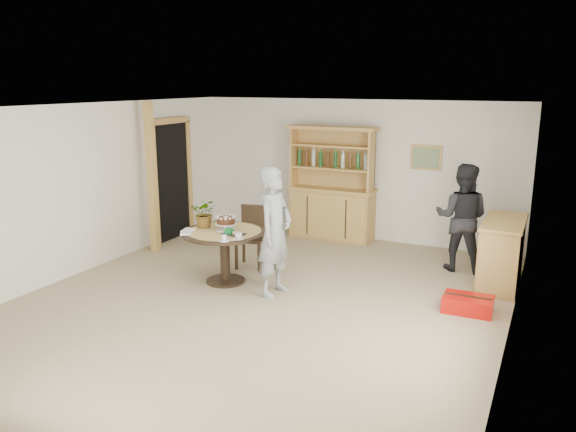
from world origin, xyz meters
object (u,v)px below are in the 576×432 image
at_px(teen_boy, 275,232).
at_px(red_suitcase, 468,304).
at_px(dining_table, 225,241).
at_px(dining_chair, 252,232).
at_px(adult_person, 462,218).
at_px(sideboard, 502,253).
at_px(hutch, 332,201).

distance_m(teen_boy, red_suitcase, 2.61).
bearing_deg(dining_table, dining_chair, 91.14).
distance_m(dining_chair, adult_person, 3.18).
relative_size(sideboard, teen_boy, 0.73).
height_order(hutch, red_suitcase, hutch).
height_order(sideboard, teen_boy, teen_boy).
bearing_deg(dining_table, hutch, 79.69).
bearing_deg(red_suitcase, hutch, 137.21).
relative_size(hutch, teen_boy, 1.18).
distance_m(sideboard, dining_table, 3.89).
bearing_deg(hutch, red_suitcase, -41.02).
xyz_separation_m(sideboard, teen_boy, (-2.70, -1.68, 0.39)).
distance_m(hutch, dining_chair, 2.07).
relative_size(teen_boy, adult_person, 1.06).
relative_size(hutch, adult_person, 1.25).
xyz_separation_m(dining_table, red_suitcase, (3.30, 0.40, -0.50)).
relative_size(dining_chair, teen_boy, 0.55).
distance_m(hutch, teen_boy, 2.95).
xyz_separation_m(sideboard, dining_table, (-3.55, -1.58, 0.13)).
xyz_separation_m(dining_table, dining_chair, (-0.02, 0.83, -0.07)).
distance_m(adult_person, red_suitcase, 1.81).
height_order(dining_chair, teen_boy, teen_boy).
bearing_deg(dining_table, red_suitcase, 6.96).
bearing_deg(adult_person, teen_boy, 45.15).
height_order(sideboard, dining_chair, dining_chair).
distance_m(sideboard, red_suitcase, 1.26).
bearing_deg(hutch, adult_person, -18.51).
bearing_deg(hutch, teen_boy, -83.45).
height_order(dining_table, dining_chair, dining_chair).
height_order(dining_table, red_suitcase, dining_table).
distance_m(teen_boy, adult_person, 2.96).
relative_size(dining_chair, adult_person, 0.58).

